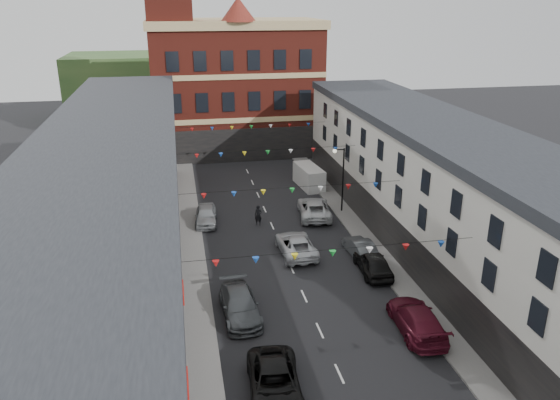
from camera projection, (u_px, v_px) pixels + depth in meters
ground at (304, 296)px, 35.66m from camera, size 160.00×160.00×0.00m
pavement_left at (196, 290)px, 36.26m from camera, size 1.80×64.00×0.15m
pavement_right at (392, 272)px, 38.69m from camera, size 1.80×64.00×0.15m
terrace_left at (110, 229)px, 32.65m from camera, size 8.40×56.00×10.70m
terrace_right at (471, 210)px, 36.98m from camera, size 8.40×56.00×9.70m
civic_building at (235, 86)px, 67.80m from camera, size 20.60×13.30×18.50m
clock_tower at (170, 30)px, 61.40m from camera, size 5.60×5.60×30.00m
distant_hill at (196, 84)px, 90.34m from camera, size 40.00×14.00×10.00m
street_lamp at (341, 171)px, 48.36m from camera, size 1.10×0.36×6.00m
car_left_c at (275, 383)px, 26.48m from camera, size 2.96×5.65×1.52m
car_left_d at (240, 305)px, 33.19m from camera, size 2.40×5.39×1.54m
car_left_e at (206, 215)px, 46.98m from camera, size 2.17×4.63×1.53m
car_right_c at (417, 319)px, 31.63m from camera, size 2.61×5.72×1.62m
car_right_d at (373, 263)px, 38.41m from camera, size 2.10×4.78×1.60m
car_right_e at (360, 248)px, 40.99m from camera, size 1.73×4.30×1.39m
car_right_f at (314, 208)px, 48.45m from camera, size 3.40×6.05×1.60m
moving_car at (296, 245)px, 41.38m from camera, size 2.61×5.47×1.51m
white_van at (309, 177)px, 56.08m from camera, size 2.42×5.07×2.16m
pedestrian at (258, 215)px, 46.60m from camera, size 0.76×0.64×1.78m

